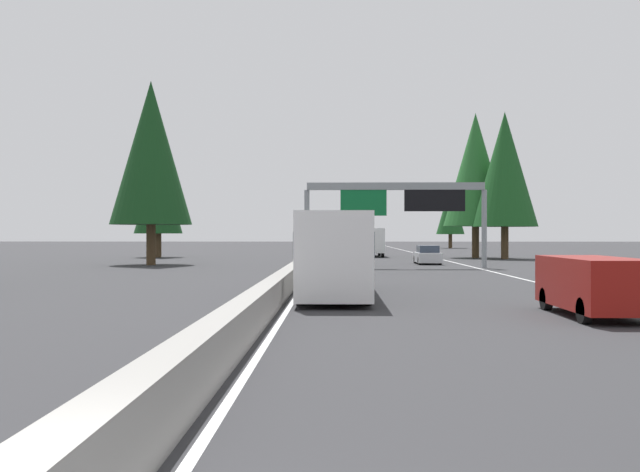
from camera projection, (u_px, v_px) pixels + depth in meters
name	position (u px, v px, depth m)	size (l,w,h in m)	color
ground_plane	(317.00, 260.00, 64.41)	(320.00, 320.00, 0.00)	#2D2D30
median_barrier	(319.00, 250.00, 84.41)	(180.00, 0.56, 0.90)	gray
shoulder_stripe_right	(430.00, 257.00, 74.14)	(160.00, 0.16, 0.01)	silver
shoulder_stripe_median	(322.00, 257.00, 74.40)	(160.00, 0.16, 0.01)	silver
sign_gantry_overhead	(398.00, 200.00, 49.24)	(0.50, 12.68, 5.94)	gray
minivan_distant_b	(594.00, 283.00, 20.28)	(5.00, 1.95, 1.69)	maroon
bus_near_right	(334.00, 251.00, 27.56)	(11.50, 2.55, 3.10)	white
sedan_far_right	(427.00, 255.00, 55.85)	(4.40, 1.80, 1.47)	silver
pickup_far_left	(337.00, 247.00, 80.75)	(5.60, 2.00, 1.86)	maroon
sedan_mid_center	(339.00, 257.00, 51.02)	(4.40, 1.80, 1.47)	#2D6B38
box_truck_mid_left	(371.00, 241.00, 74.53)	(8.50, 2.40, 2.95)	white
conifer_right_mid	(505.00, 169.00, 67.04)	(6.15, 6.15, 13.97)	#4C3823
conifer_right_far	(476.00, 170.00, 70.10)	(6.32, 6.32, 14.37)	#4C3823
conifer_right_distant	(450.00, 209.00, 118.77)	(4.71, 4.71, 10.69)	#4C3823
conifer_left_near	(151.00, 153.00, 54.07)	(6.20, 6.20, 14.08)	#4C3823
conifer_left_mid	(158.00, 191.00, 71.63)	(4.86, 4.86, 11.03)	#4C3823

